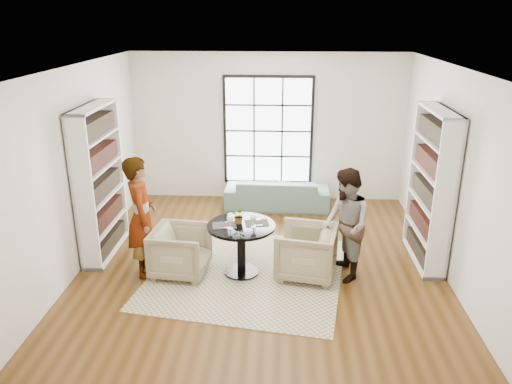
# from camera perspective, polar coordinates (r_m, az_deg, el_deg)

# --- Properties ---
(ground) EXTENTS (6.00, 6.00, 0.00)m
(ground) POSITION_cam_1_polar(r_m,az_deg,el_deg) (7.89, 0.60, -8.18)
(ground) COLOR #5B3915
(room_shell) EXTENTS (6.00, 6.01, 6.00)m
(room_shell) POSITION_cam_1_polar(r_m,az_deg,el_deg) (7.90, 0.82, 1.76)
(room_shell) COLOR silver
(room_shell) RESTS_ON ground
(rug) EXTENTS (3.20, 3.20, 0.01)m
(rug) POSITION_cam_1_polar(r_m,az_deg,el_deg) (7.63, -1.03, -9.17)
(rug) COLOR #BCAF8D
(rug) RESTS_ON ground
(pedestal_table) EXTENTS (1.00, 1.00, 0.80)m
(pedestal_table) POSITION_cam_1_polar(r_m,az_deg,el_deg) (7.36, -1.69, -5.34)
(pedestal_table) COLOR black
(pedestal_table) RESTS_ON ground
(sofa) EXTENTS (2.08, 0.86, 0.60)m
(sofa) POSITION_cam_1_polar(r_m,az_deg,el_deg) (10.01, 2.44, -0.09)
(sofa) COLOR gray
(sofa) RESTS_ON ground
(armchair_left) EXTENTS (0.89, 0.87, 0.74)m
(armchair_left) POSITION_cam_1_polar(r_m,az_deg,el_deg) (7.54, -8.61, -6.70)
(armchair_left) COLOR tan
(armchair_left) RESTS_ON ground
(armchair_right) EXTENTS (0.99, 0.97, 0.77)m
(armchair_right) POSITION_cam_1_polar(r_m,az_deg,el_deg) (7.43, 5.74, -6.84)
(armchair_right) COLOR #C2C18A
(armchair_right) RESTS_ON ground
(person_left) EXTENTS (0.60, 0.75, 1.81)m
(person_left) POSITION_cam_1_polar(r_m,az_deg,el_deg) (7.45, -12.97, -2.79)
(person_left) COLOR gray
(person_left) RESTS_ON ground
(person_right) EXTENTS (0.78, 0.92, 1.66)m
(person_right) POSITION_cam_1_polar(r_m,az_deg,el_deg) (7.29, 10.19, -3.75)
(person_right) COLOR gray
(person_right) RESTS_ON ground
(placemat_left) EXTENTS (0.38, 0.32, 0.01)m
(placemat_left) POSITION_cam_1_polar(r_m,az_deg,el_deg) (7.25, -3.64, -3.82)
(placemat_left) COLOR #2A2724
(placemat_left) RESTS_ON pedestal_table
(placemat_right) EXTENTS (0.38, 0.32, 0.01)m
(placemat_right) POSITION_cam_1_polar(r_m,az_deg,el_deg) (7.32, 0.10, -3.56)
(placemat_right) COLOR #2A2724
(placemat_right) RESTS_ON pedestal_table
(cutlery_left) EXTENTS (0.18, 0.24, 0.01)m
(cutlery_left) POSITION_cam_1_polar(r_m,az_deg,el_deg) (7.25, -3.64, -3.77)
(cutlery_left) COLOR silver
(cutlery_left) RESTS_ON placemat_left
(cutlery_right) EXTENTS (0.18, 0.24, 0.01)m
(cutlery_right) POSITION_cam_1_polar(r_m,az_deg,el_deg) (7.32, 0.10, -3.51)
(cutlery_right) COLOR silver
(cutlery_right) RESTS_ON placemat_right
(wine_glass_left) EXTENTS (0.10, 0.10, 0.21)m
(wine_glass_left) POSITION_cam_1_polar(r_m,az_deg,el_deg) (7.08, -2.96, -3.10)
(wine_glass_left) COLOR silver
(wine_glass_left) RESTS_ON pedestal_table
(wine_glass_right) EXTENTS (0.09, 0.09, 0.20)m
(wine_glass_right) POSITION_cam_1_polar(r_m,az_deg,el_deg) (7.13, -0.30, -3.00)
(wine_glass_right) COLOR silver
(wine_glass_right) RESTS_ON pedestal_table
(flower_centerpiece) EXTENTS (0.25, 0.23, 0.23)m
(flower_centerpiece) POSITION_cam_1_polar(r_m,az_deg,el_deg) (7.28, -1.93, -2.75)
(flower_centerpiece) COLOR gray
(flower_centerpiece) RESTS_ON pedestal_table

